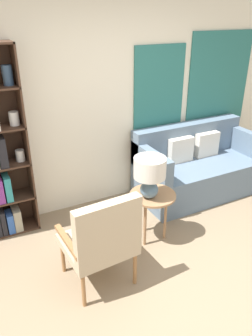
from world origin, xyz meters
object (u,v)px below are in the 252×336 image
couch (197,168)px  table_lamp (150,173)px  armchair (103,238)px  side_table (153,200)px

couch → table_lamp: 1.46m
armchair → table_lamp: bearing=28.4°
armchair → side_table: 0.87m
armchair → side_table: armchair is taller
side_table → table_lamp: size_ratio=1.27×
armchair → side_table: bearing=28.2°
table_lamp → couch: bearing=29.6°
armchair → table_lamp: 0.85m
table_lamp → side_table: bearing=25.5°
side_table → table_lamp: 0.36m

